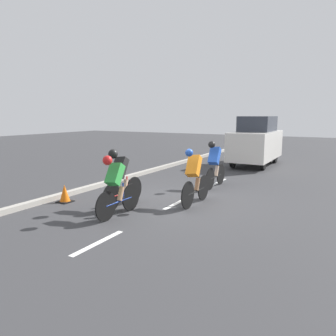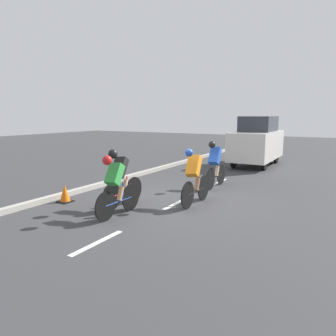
{
  "view_description": "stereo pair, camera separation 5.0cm",
  "coord_description": "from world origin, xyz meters",
  "px_view_note": "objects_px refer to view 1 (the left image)",
  "views": [
    {
      "loc": [
        -4.0,
        7.97,
        2.39
      ],
      "look_at": [
        0.28,
        0.31,
        0.95
      ],
      "focal_mm": 35.0,
      "sensor_mm": 36.0,
      "label": 1
    },
    {
      "loc": [
        -4.05,
        7.95,
        2.39
      ],
      "look_at": [
        0.28,
        0.31,
        0.95
      ],
      "focal_mm": 35.0,
      "sensor_mm": 36.0,
      "label": 2
    }
  ],
  "objects_px": {
    "cyclist_blue": "(215,163)",
    "cyclist_green": "(116,184)",
    "cyclist_black": "(120,176)",
    "cyclist_orange": "(194,176)",
    "support_car": "(256,141)",
    "traffic_cone": "(65,194)"
  },
  "relations": [
    {
      "from": "cyclist_black",
      "to": "cyclist_blue",
      "type": "bearing_deg",
      "value": -110.77
    },
    {
      "from": "cyclist_blue",
      "to": "cyclist_orange",
      "type": "bearing_deg",
      "value": 97.7
    },
    {
      "from": "cyclist_black",
      "to": "support_car",
      "type": "height_order",
      "value": "support_car"
    },
    {
      "from": "cyclist_black",
      "to": "cyclist_orange",
      "type": "bearing_deg",
      "value": -144.86
    },
    {
      "from": "cyclist_black",
      "to": "cyclist_orange",
      "type": "relative_size",
      "value": 0.97
    },
    {
      "from": "cyclist_blue",
      "to": "cyclist_green",
      "type": "xyz_separation_m",
      "value": [
        0.87,
        4.08,
        -0.04
      ]
    },
    {
      "from": "cyclist_orange",
      "to": "cyclist_green",
      "type": "xyz_separation_m",
      "value": [
        1.18,
        1.82,
        -0.01
      ]
    },
    {
      "from": "support_car",
      "to": "cyclist_blue",
      "type": "bearing_deg",
      "value": 90.67
    },
    {
      "from": "cyclist_black",
      "to": "traffic_cone",
      "type": "bearing_deg",
      "value": 13.15
    },
    {
      "from": "cyclist_blue",
      "to": "support_car",
      "type": "distance_m",
      "value": 5.51
    },
    {
      "from": "cyclist_green",
      "to": "traffic_cone",
      "type": "relative_size",
      "value": 3.38
    },
    {
      "from": "support_car",
      "to": "traffic_cone",
      "type": "relative_size",
      "value": 8.06
    },
    {
      "from": "cyclist_blue",
      "to": "cyclist_green",
      "type": "distance_m",
      "value": 4.17
    },
    {
      "from": "cyclist_black",
      "to": "cyclist_green",
      "type": "height_order",
      "value": "cyclist_black"
    },
    {
      "from": "cyclist_green",
      "to": "cyclist_orange",
      "type": "bearing_deg",
      "value": -122.99
    },
    {
      "from": "cyclist_black",
      "to": "traffic_cone",
      "type": "height_order",
      "value": "cyclist_black"
    },
    {
      "from": "support_car",
      "to": "traffic_cone",
      "type": "distance_m",
      "value": 9.73
    },
    {
      "from": "cyclist_green",
      "to": "support_car",
      "type": "distance_m",
      "value": 9.62
    },
    {
      "from": "cyclist_orange",
      "to": "traffic_cone",
      "type": "distance_m",
      "value": 3.59
    },
    {
      "from": "cyclist_green",
      "to": "cyclist_blue",
      "type": "bearing_deg",
      "value": -102.1
    },
    {
      "from": "traffic_cone",
      "to": "cyclist_green",
      "type": "bearing_deg",
      "value": 171.1
    },
    {
      "from": "cyclist_blue",
      "to": "cyclist_black",
      "type": "xyz_separation_m",
      "value": [
        1.28,
        3.38,
        0.0
      ]
    }
  ]
}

